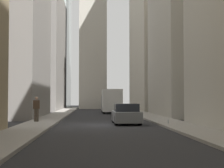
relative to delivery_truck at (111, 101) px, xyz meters
name	(u,v)px	position (x,y,z in m)	size (l,w,h in m)	color
ground_plane	(106,125)	(-18.83, 1.40, -1.46)	(135.00, 135.00, 0.00)	#262628
sidewalk_right	(39,124)	(-18.83, 5.90, -1.39)	(90.00, 2.20, 0.14)	gray
sidewalk_left	(172,123)	(-18.83, -3.10, -1.39)	(90.00, 2.20, 0.14)	gray
building_left_midfar	(206,25)	(-7.82, -9.19, 7.78)	(12.15, 10.50, 18.46)	#B7B2A5
building_left_far	(168,13)	(9.66, -9.19, 13.33)	(17.41, 10.50, 29.55)	beige
building_right_far	(30,52)	(12.22, 12.00, 7.58)	(18.32, 10.00, 18.09)	gray
church_spire	(93,6)	(18.66, 2.19, 16.56)	(5.16, 5.16, 34.51)	#B7B2A5
delivery_truck	(111,101)	(0.00, 0.00, 0.00)	(6.46, 2.25, 2.84)	silver
hatchback_grey	(126,114)	(-18.22, 0.00, -0.80)	(4.30, 1.78, 1.42)	slate
pedestrian	(36,108)	(-17.43, 6.31, -0.36)	(0.26, 0.44, 1.76)	#473D33
discarded_bottle	(168,122)	(-19.96, -2.59, -1.21)	(0.07, 0.07, 0.27)	#999EA3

